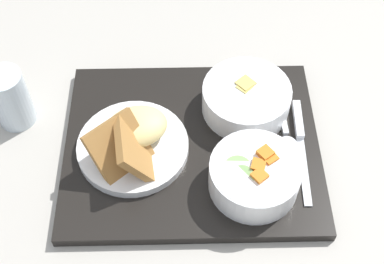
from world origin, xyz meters
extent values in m
plane|color=#ADA89E|center=(0.00, 0.00, 0.00)|extent=(4.00, 4.00, 0.00)
cube|color=black|center=(0.00, 0.00, 0.01)|extent=(0.43, 0.36, 0.02)
cylinder|color=white|center=(-0.10, 0.07, 0.04)|extent=(0.13, 0.13, 0.05)
torus|color=white|center=(-0.10, 0.07, 0.07)|extent=(0.13, 0.13, 0.01)
cylinder|color=#8EBC6B|center=(-0.07, 0.07, 0.06)|extent=(0.06, 0.05, 0.02)
cylinder|color=#8EBC6B|center=(-0.13, 0.06, 0.06)|extent=(0.05, 0.05, 0.02)
cylinder|color=#8EBC6B|center=(-0.08, 0.09, 0.06)|extent=(0.04, 0.04, 0.02)
cylinder|color=#8EBC6B|center=(-0.09, 0.08, 0.06)|extent=(0.06, 0.06, 0.01)
cube|color=orange|center=(-0.12, 0.05, 0.07)|extent=(0.03, 0.03, 0.01)
cube|color=orange|center=(-0.10, 0.08, 0.07)|extent=(0.03, 0.03, 0.01)
cube|color=orange|center=(-0.11, 0.05, 0.07)|extent=(0.03, 0.03, 0.02)
cube|color=orange|center=(-0.10, 0.07, 0.07)|extent=(0.02, 0.02, 0.01)
cylinder|color=white|center=(-0.08, -0.08, 0.04)|extent=(0.14, 0.14, 0.05)
torus|color=white|center=(-0.08, -0.08, 0.06)|extent=(0.14, 0.14, 0.01)
cylinder|color=#B29342|center=(-0.08, -0.08, 0.05)|extent=(0.12, 0.12, 0.03)
cube|color=#D1B75B|center=(-0.08, -0.09, 0.06)|extent=(0.04, 0.04, 0.02)
cube|color=#D1B75B|center=(-0.08, -0.08, 0.06)|extent=(0.03, 0.03, 0.01)
cylinder|color=white|center=(0.09, 0.02, 0.03)|extent=(0.17, 0.17, 0.01)
ellipsoid|color=#E5CC7F|center=(0.09, 0.00, 0.05)|extent=(0.12, 0.11, 0.04)
cube|color=#A37038|center=(0.10, 0.04, 0.06)|extent=(0.11, 0.11, 0.07)
cube|color=#A37038|center=(0.08, 0.05, 0.06)|extent=(0.07, 0.10, 0.08)
cube|color=silver|center=(-0.17, 0.04, 0.02)|extent=(0.02, 0.12, 0.00)
cube|color=silver|center=(-0.17, -0.06, 0.02)|extent=(0.02, 0.07, 0.01)
ellipsoid|color=silver|center=(-0.15, 0.00, 0.02)|extent=(0.04, 0.05, 0.01)
cube|color=silver|center=(-0.14, -0.08, 0.02)|extent=(0.02, 0.10, 0.01)
cylinder|color=silver|center=(0.29, -0.04, 0.05)|extent=(0.06, 0.06, 0.10)
cylinder|color=silver|center=(0.29, -0.04, 0.03)|extent=(0.05, 0.05, 0.06)
camera|label=1|loc=(-0.04, 0.48, 0.71)|focal=50.00mm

